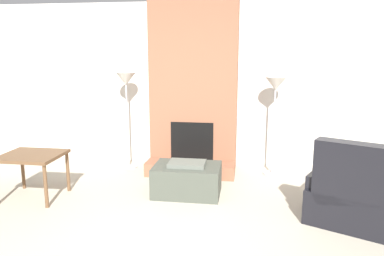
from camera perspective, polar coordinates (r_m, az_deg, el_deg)
name	(u,v)px	position (r m, az deg, el deg)	size (l,w,h in m)	color
wall_back	(196,85)	(6.06, 0.67, 6.54)	(7.79, 0.06, 2.60)	silver
fireplace	(194,92)	(5.79, 0.29, 5.54)	(1.33, 0.82, 2.60)	#935B42
ottoman	(187,179)	(4.90, -0.75, -7.80)	(0.85, 0.60, 0.44)	#474C42
armchair	(357,198)	(4.50, 23.90, -9.69)	(1.28, 1.30, 0.94)	black
side_table	(32,160)	(5.11, -23.21, -4.45)	(0.73, 0.64, 0.57)	brown
floor_lamp_left	(126,87)	(5.90, -10.01, 6.18)	(0.31, 0.31, 1.52)	#ADADB2
floor_lamp_right	(275,92)	(5.61, 12.57, 5.38)	(0.31, 0.31, 1.47)	#ADADB2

